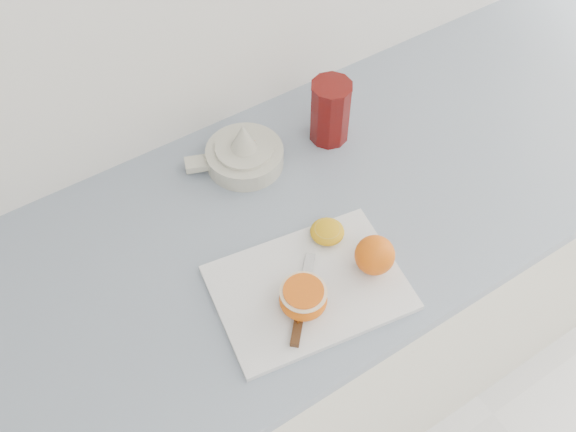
{
  "coord_description": "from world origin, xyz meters",
  "views": [
    {
      "loc": [
        -0.44,
        1.08,
        1.85
      ],
      "look_at": [
        -0.07,
        1.66,
        0.96
      ],
      "focal_mm": 40.0,
      "sensor_mm": 36.0,
      "label": 1
    }
  ],
  "objects_px": {
    "red_tumbler": "(330,113)",
    "half_orange": "(303,298)",
    "citrus_juicer": "(244,153)",
    "counter": "(326,306)",
    "cutting_board": "(309,288)"
  },
  "relations": [
    {
      "from": "counter",
      "to": "cutting_board",
      "type": "distance_m",
      "value": 0.5
    },
    {
      "from": "half_orange",
      "to": "red_tumbler",
      "type": "bearing_deg",
      "value": 49.04
    },
    {
      "from": "counter",
      "to": "half_orange",
      "type": "relative_size",
      "value": 28.02
    },
    {
      "from": "cutting_board",
      "to": "citrus_juicer",
      "type": "relative_size",
      "value": 1.65
    },
    {
      "from": "cutting_board",
      "to": "half_orange",
      "type": "relative_size",
      "value": 3.99
    },
    {
      "from": "citrus_juicer",
      "to": "counter",
      "type": "bearing_deg",
      "value": -55.86
    },
    {
      "from": "counter",
      "to": "citrus_juicer",
      "type": "bearing_deg",
      "value": 124.14
    },
    {
      "from": "half_orange",
      "to": "citrus_juicer",
      "type": "xyz_separation_m",
      "value": [
        0.09,
        0.35,
        -0.01
      ]
    },
    {
      "from": "half_orange",
      "to": "citrus_juicer",
      "type": "relative_size",
      "value": 0.41
    },
    {
      "from": "citrus_juicer",
      "to": "red_tumbler",
      "type": "relative_size",
      "value": 1.42
    },
    {
      "from": "half_orange",
      "to": "cutting_board",
      "type": "bearing_deg",
      "value": 41.48
    },
    {
      "from": "red_tumbler",
      "to": "half_orange",
      "type": "bearing_deg",
      "value": -130.96
    },
    {
      "from": "half_orange",
      "to": "citrus_juicer",
      "type": "distance_m",
      "value": 0.36
    },
    {
      "from": "cutting_board",
      "to": "citrus_juicer",
      "type": "distance_m",
      "value": 0.32
    },
    {
      "from": "counter",
      "to": "cutting_board",
      "type": "relative_size",
      "value": 7.03
    }
  ]
}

